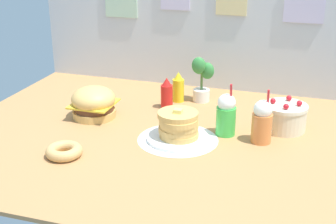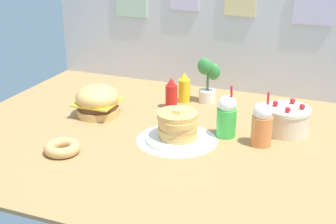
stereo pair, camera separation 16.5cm
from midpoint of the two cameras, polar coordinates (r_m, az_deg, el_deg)
name	(u,v)px [view 2 (the right image)]	position (r m, az deg, el deg)	size (l,w,h in m)	color
ground_plane	(163,137)	(2.60, 1.18, -3.07)	(2.34, 1.79, 0.02)	#B27F4C
back_wall	(213,21)	(3.27, 6.82, 10.74)	(2.34, 0.04, 0.92)	silver
doily_mat	(177,140)	(2.55, 2.95, -3.36)	(0.43, 0.43, 0.00)	white
burger	(98,101)	(2.86, -6.79, 1.29)	(0.26, 0.26, 0.19)	#DBA859
pancake_stack	(178,128)	(2.52, 3.04, -1.90)	(0.33, 0.33, 0.17)	white
layer_cake	(287,120)	(2.71, 15.78, -0.95)	(0.25, 0.25, 0.18)	beige
ketchup_bottle	(171,94)	(2.96, 2.01, 2.15)	(0.07, 0.07, 0.20)	red
mustard_bottle	(184,88)	(3.07, 3.48, 2.85)	(0.07, 0.07, 0.20)	yellow
cream_soda_cup	(227,116)	(2.58, 8.85, -0.52)	(0.11, 0.11, 0.30)	green
orange_float_cup	(262,124)	(2.51, 13.03, -1.45)	(0.11, 0.11, 0.30)	orange
donut_pink_glaze	(62,148)	(2.44, -10.65, -4.23)	(0.18, 0.18, 0.06)	tan
potted_plant	(208,78)	(3.05, 6.31, 4.03)	(0.15, 0.12, 0.30)	white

